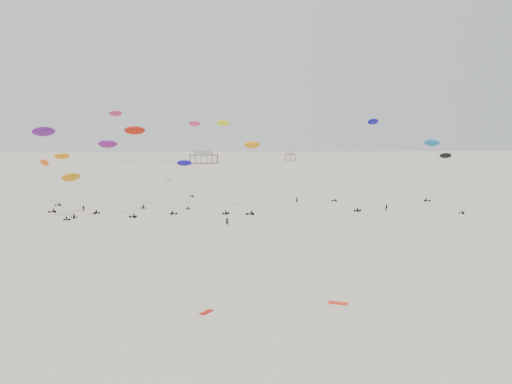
{
  "coord_description": "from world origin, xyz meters",
  "views": [
    {
      "loc": [
        -11.66,
        -18.71,
        18.69
      ],
      "look_at": [
        0.0,
        88.0,
        7.0
      ],
      "focal_mm": 35.0,
      "sensor_mm": 36.0,
      "label": 1
    }
  ],
  "objects": [
    {
      "name": "rig_0",
      "position": [
        49.31,
        104.98,
        14.03
      ],
      "size": [
        6.26,
        13.46,
        19.52
      ],
      "rotation": [
        0.0,
        0.0,
        2.99
      ],
      "color": "black",
      "rests_on": "ground"
    },
    {
      "name": "spectator_2",
      "position": [
        -41.73,
        110.95,
        0.0
      ],
      "size": [
        1.23,
        0.81,
        1.92
      ],
      "primitive_type": "imported",
      "rotation": [
        0.0,
        0.0,
        6.1
      ],
      "color": "black",
      "rests_on": "ground"
    },
    {
      "name": "rig_14",
      "position": [
        -5.79,
        112.82,
        17.34
      ],
      "size": [
        4.55,
        17.08,
        25.16
      ],
      "rotation": [
        0.0,
        0.0,
        5.55
      ],
      "color": "black",
      "rests_on": "ground"
    },
    {
      "name": "rig_10",
      "position": [
        -19.73,
        109.74,
        5.95
      ],
      "size": [
        3.87,
        11.32,
        11.23
      ],
      "rotation": [
        0.0,
        0.0,
        4.9
      ],
      "color": "black",
      "rests_on": "ground"
    },
    {
      "name": "rig_11",
      "position": [
        24.23,
        133.69,
        16.94
      ],
      "size": [
        6.89,
        16.27,
        26.28
      ],
      "rotation": [
        0.0,
        0.0,
        1.56
      ],
      "color": "black",
      "rests_on": "ground"
    },
    {
      "name": "pier_fence",
      "position": [
        -62.0,
        350.0,
        0.77
      ],
      "size": [
        80.2,
        0.2,
        1.5
      ],
      "color": "black",
      "rests_on": "ground"
    },
    {
      "name": "rig_13",
      "position": [
        -44.25,
        109.69,
        8.08
      ],
      "size": [
        5.85,
        17.18,
        15.47
      ],
      "rotation": [
        0.0,
        0.0,
        4.29
      ],
      "color": "black",
      "rests_on": "ground"
    },
    {
      "name": "spectator_0",
      "position": [
        -6.39,
        86.66,
        0.0
      ],
      "size": [
        0.93,
        0.81,
        2.14
      ],
      "primitive_type": "imported",
      "rotation": [
        0.0,
        0.0,
        2.7
      ],
      "color": "black",
      "rests_on": "ground"
    },
    {
      "name": "grounded_kite_b",
      "position": [
        -11.32,
        33.43,
        0.0
      ],
      "size": [
        1.64,
        1.86,
        0.07
      ],
      "primitive_type": "cube",
      "rotation": [
        0.0,
        0.0,
        0.93
      ],
      "color": "#BB100B",
      "rests_on": "ground"
    },
    {
      "name": "rig_6",
      "position": [
        -47.12,
        102.3,
        17.29
      ],
      "size": [
        10.52,
        6.44,
        21.55
      ],
      "rotation": [
        0.0,
        0.0,
        3.4
      ],
      "color": "black",
      "rests_on": "ground"
    },
    {
      "name": "pavilion_small",
      "position": [
        60.0,
        380.0,
        3.49
      ],
      "size": [
        9.0,
        7.0,
        8.0
      ],
      "color": "brown",
      "rests_on": "ground"
    },
    {
      "name": "rig_15",
      "position": [
        -33.03,
        104.44,
        14.09
      ],
      "size": [
        9.75,
        7.7,
        18.81
      ],
      "rotation": [
        0.0,
        0.0,
        1.35
      ],
      "color": "black",
      "rests_on": "ground"
    },
    {
      "name": "rig_9",
      "position": [
        -49.6,
        120.01,
        10.33
      ],
      "size": [
        4.65,
        16.35,
        18.31
      ],
      "rotation": [
        0.0,
        0.0,
        1.96
      ],
      "color": "black",
      "rests_on": "ground"
    },
    {
      "name": "spectator_3",
      "position": [
        15.45,
        121.37,
        0.0
      ],
      "size": [
        0.91,
        0.85,
        2.06
      ],
      "primitive_type": "imported",
      "rotation": [
        0.0,
        0.0,
        2.55
      ],
      "color": "black",
      "rests_on": "ground"
    },
    {
      "name": "rig_12",
      "position": [
        -56.21,
        130.63,
        9.82
      ],
      "size": [
        9.19,
        12.36,
        15.04
      ],
      "rotation": [
        0.0,
        0.0,
        1.61
      ],
      "color": "black",
      "rests_on": "ground"
    },
    {
      "name": "ground_plane",
      "position": [
        0.0,
        200.0,
        0.0
      ],
      "size": [
        900.0,
        900.0,
        0.0
      ],
      "primitive_type": "plane",
      "color": "beige"
    },
    {
      "name": "rig_7",
      "position": [
        59.01,
        123.01,
        9.25
      ],
      "size": [
        9.88,
        4.79,
        14.7
      ],
      "rotation": [
        0.0,
        0.0,
        4.49
      ],
      "color": "black",
      "rests_on": "ground"
    },
    {
      "name": "rig_2",
      "position": [
        0.71,
        104.64,
        11.92
      ],
      "size": [
        4.14,
        7.37,
        17.94
      ],
      "rotation": [
        0.0,
        0.0,
        1.44
      ],
      "color": "black",
      "rests_on": "ground"
    },
    {
      "name": "spectator_1",
      "position": [
        35.49,
        103.67,
        0.0
      ],
      "size": [
        1.02,
        0.62,
        2.05
      ],
      "primitive_type": "imported",
      "rotation": [
        0.0,
        0.0,
        6.32
      ],
      "color": "black",
      "rests_on": "ground"
    },
    {
      "name": "rig_3",
      "position": [
        -34.76,
        107.81,
        14.8
      ],
      "size": [
        7.79,
        5.04,
        25.53
      ],
      "rotation": [
        0.0,
        0.0,
        2.79
      ],
      "color": "black",
      "rests_on": "ground"
    },
    {
      "name": "rig_1",
      "position": [
        -13.92,
        120.2,
        17.53
      ],
      "size": [
        4.43,
        12.88,
        24.19
      ],
      "rotation": [
        0.0,
        0.0,
        6.16
      ],
      "color": "black",
      "rests_on": "ground"
    },
    {
      "name": "grounded_kite_a",
      "position": [
        3.55,
        34.78,
        0.0
      ],
      "size": [
        2.37,
        1.74,
        0.08
      ],
      "primitive_type": "cube",
      "rotation": [
        0.0,
        0.0,
        -0.43
      ],
      "color": "red",
      "rests_on": "ground"
    },
    {
      "name": "rig_4",
      "position": [
        -17.17,
        151.56,
        9.0
      ],
      "size": [
        6.26,
        16.52,
        16.99
      ],
      "rotation": [
        0.0,
        0.0,
        3.66
      ],
      "color": "black",
      "rests_on": "ground"
    },
    {
      "name": "rig_5",
      "position": [
        31.59,
        107.1,
        16.65
      ],
      "size": [
        8.71,
        8.18,
        23.91
      ],
      "rotation": [
        0.0,
        0.0,
        5.26
      ],
      "color": "black",
      "rests_on": "ground"
    },
    {
      "name": "pavilion_main",
      "position": [
        -10.0,
        350.0,
        4.22
      ],
      "size": [
        21.0,
        13.0,
        9.8
      ],
      "color": "brown",
      "rests_on": "ground"
    },
    {
      "name": "rig_8",
      "position": [
        -29.64,
        122.49,
        17.64
      ],
      "size": [
        6.6,
        11.41,
        22.51
      ],
      "rotation": [
        0.0,
        0.0,
        0.07
      ],
      "color": "black",
      "rests_on": "ground"
    }
  ]
}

